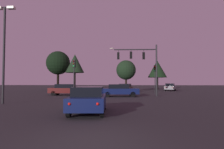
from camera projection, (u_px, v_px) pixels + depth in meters
ground_plane at (119, 93)px, 29.88m from camera, size 168.00×168.00×0.00m
traffic_signal_mast_arm at (141, 60)px, 24.19m from camera, size 6.10×0.54×6.59m
traffic_light_corner_left at (155, 74)px, 27.70m from camera, size 0.31×0.36×4.25m
traffic_light_corner_right at (74, 71)px, 21.49m from camera, size 0.33×0.37×4.34m
car_nearside_lane at (89, 99)px, 10.93m from camera, size 2.24×4.40×1.52m
car_crossing_left at (66, 89)px, 25.72m from camera, size 4.70×1.82×1.52m
car_crossing_right at (120, 90)px, 23.38m from camera, size 4.80×2.19×1.52m
car_far_lane at (125, 88)px, 32.12m from camera, size 2.81×4.78×1.52m
car_parked_lot at (170, 87)px, 39.21m from camera, size 3.19×4.66×1.52m
parking_lot_lamp_post at (4, 42)px, 15.78m from camera, size 1.70×0.36×8.14m
tree_behind_sign at (157, 69)px, 45.87m from camera, size 4.60×4.60×7.09m
tree_left_far at (126, 70)px, 38.10m from camera, size 3.94×3.94×6.22m
tree_center_horizon at (75, 64)px, 38.38m from camera, size 3.75×3.75×7.47m
tree_right_cluster at (58, 63)px, 42.03m from camera, size 5.23×5.23×8.69m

